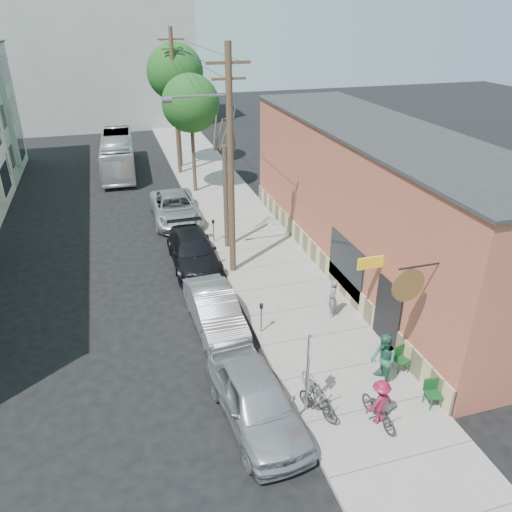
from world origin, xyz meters
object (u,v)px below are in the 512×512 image
object	(u,v)px
patio_chair_a	(401,360)
car_0	(256,399)
parked_bike_a	(318,403)
car_3	(175,208)
car_2	(193,251)
bus	(118,154)
patron_grey	(333,298)
car_1	(215,310)
sign_post	(308,366)
parking_meter_near	(261,313)
patron_green	(383,360)
parked_bike_b	(316,388)
patio_chair_b	(434,394)
tree_leafy_mid	(191,104)
utility_pole_near	(229,161)
tree_bare	(226,198)
tree_leafy_far	(175,72)
parking_meter_far	(213,227)
cyclist	(380,402)

from	to	relation	value
patio_chair_a	car_0	size ratio (longest dim) A/B	0.18
parked_bike_a	car_3	xyz separation A→B (m)	(-1.82, 17.03, 0.17)
parked_bike_a	car_0	bearing A→B (deg)	141.31
car_2	bus	bearing A→B (deg)	99.21
bus	patron_grey	bearing A→B (deg)	-69.95
car_1	car_3	distance (m)	11.33
patron_grey	parked_bike_a	world-z (taller)	patron_grey
sign_post	parked_bike_a	xyz separation A→B (m)	(0.27, -0.30, -1.22)
patio_chair_a	bus	xyz separation A→B (m)	(-8.04, 26.94, 0.76)
parking_meter_near	bus	bearing A→B (deg)	100.04
patron_green	car_3	size ratio (longest dim) A/B	0.34
parking_meter_near	parked_bike_b	world-z (taller)	parking_meter_near
parking_meter_near	patio_chair_b	bearing A→B (deg)	-53.22
car_0	car_2	distance (m)	10.69
tree_leafy_mid	patron_grey	xyz separation A→B (m)	(2.50, -16.68, -4.92)
bus	parked_bike_b	bearing A→B (deg)	-77.52
sign_post	patron_grey	bearing A→B (deg)	57.49
patio_chair_b	patron_green	world-z (taller)	patron_green
patron_green	utility_pole_near	bearing A→B (deg)	-153.50
utility_pole_near	tree_bare	xyz separation A→B (m)	(0.41, 2.66, -2.62)
tree_leafy_mid	car_2	size ratio (longest dim) A/B	1.45
tree_leafy_mid	car_3	distance (m)	7.12
tree_leafy_far	patron_grey	xyz separation A→B (m)	(2.50, -22.78, -6.14)
car_1	patio_chair_a	bearing A→B (deg)	-42.72
parking_meter_far	car_2	bearing A→B (deg)	-125.13
parking_meter_far	patron_green	xyz separation A→B (m)	(2.91, -12.45, 0.12)
car_1	bus	distance (m)	22.51
tree_leafy_far	patron_green	distance (m)	27.73
patio_chair_a	cyclist	bearing A→B (deg)	-151.88
patio_chair_b	bus	xyz separation A→B (m)	(-8.10, 28.71, 0.76)
tree_leafy_far	car_0	size ratio (longest dim) A/B	1.82
parking_meter_far	bus	distance (m)	15.45
car_2	patio_chair_b	bearing A→B (deg)	-65.17
sign_post	parking_meter_near	xyz separation A→B (m)	(-0.10, 4.34, -0.85)
car_0	tree_leafy_mid	bearing A→B (deg)	79.35
utility_pole_near	tree_leafy_mid	xyz separation A→B (m)	(0.41, 11.77, 0.46)
parking_meter_near	car_1	xyz separation A→B (m)	(-1.56, 1.07, -0.22)
parked_bike_a	car_0	size ratio (longest dim) A/B	0.31
patron_green	car_1	size ratio (longest dim) A/B	0.41
utility_pole_near	patio_chair_a	distance (m)	10.63
patron_green	car_3	xyz separation A→B (m)	(-4.36, 16.31, -0.32)
tree_bare	parked_bike_b	size ratio (longest dim) A/B	2.80
tree_bare	cyclist	distance (m)	13.46
parking_meter_near	patio_chair_a	xyz separation A→B (m)	(3.89, -3.52, -0.39)
cyclist	tree_leafy_mid	bearing A→B (deg)	-99.09
sign_post	patio_chair_b	xyz separation A→B (m)	(3.85, -0.94, -1.24)
parked_bike_a	car_3	distance (m)	17.13
patron_grey	car_1	bearing A→B (deg)	-81.20
car_0	tree_bare	bearing A→B (deg)	75.33
patron_grey	car_2	world-z (taller)	patron_grey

